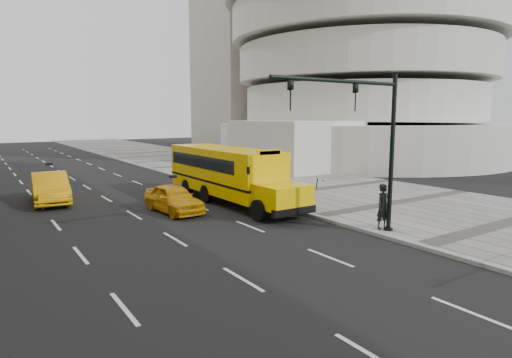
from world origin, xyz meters
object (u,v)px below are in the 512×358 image
taxi_near (174,198)px  traffic_signal (368,134)px  pedestrian (383,207)px  taxi_far (50,188)px  school_bus (226,170)px

taxi_near → traffic_signal: bearing=-67.8°
pedestrian → taxi_far: bearing=127.1°
traffic_signal → taxi_near: bearing=116.5°
taxi_near → taxi_far: (-4.74, 6.05, 0.14)m
taxi_near → pedestrian: (5.69, -8.36, 0.39)m
school_bus → traffic_signal: bearing=-85.9°
traffic_signal → pedestrian: bearing=11.3°
taxi_near → traffic_signal: (4.31, -8.63, 3.39)m
taxi_near → taxi_far: taxi_far is taller
taxi_far → traffic_signal: 17.56m
school_bus → traffic_signal: size_ratio=1.81×
taxi_far → school_bus: bearing=-26.4°
taxi_near → pedestrian: bearing=-60.1°
pedestrian → traffic_signal: size_ratio=0.29×
taxi_far → taxi_near: bearing=-47.0°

